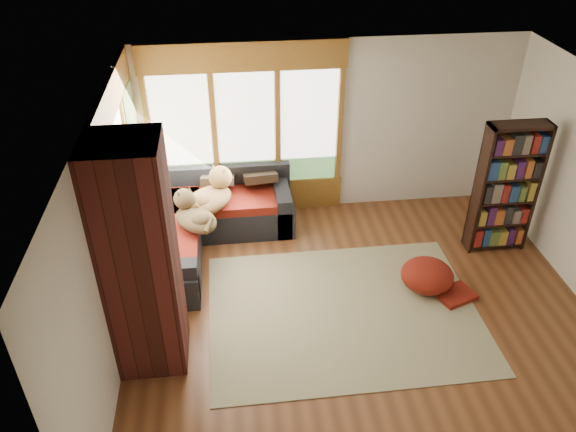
{
  "coord_description": "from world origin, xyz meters",
  "views": [
    {
      "loc": [
        -1.46,
        -4.85,
        4.7
      ],
      "look_at": [
        -0.8,
        0.81,
        0.95
      ],
      "focal_mm": 35.0,
      "sensor_mm": 36.0,
      "label": 1
    }
  ],
  "objects_px": {
    "bookshelf": "(506,189)",
    "dog_brindle": "(193,214)",
    "sectional_sofa": "(198,225)",
    "pouf": "(427,275)",
    "area_rug": "(343,311)",
    "brick_chimney": "(140,261)",
    "dog_tan": "(211,194)"
  },
  "relations": [
    {
      "from": "bookshelf",
      "to": "dog_brindle",
      "type": "bearing_deg",
      "value": 177.65
    },
    {
      "from": "sectional_sofa",
      "to": "pouf",
      "type": "xyz_separation_m",
      "value": [
        2.88,
        -1.29,
        -0.11
      ]
    },
    {
      "from": "sectional_sofa",
      "to": "area_rug",
      "type": "xyz_separation_m",
      "value": [
        1.74,
        -1.63,
        -0.3
      ]
    },
    {
      "from": "area_rug",
      "to": "pouf",
      "type": "relative_size",
      "value": 4.86
    },
    {
      "from": "brick_chimney",
      "to": "dog_tan",
      "type": "xyz_separation_m",
      "value": [
        0.65,
        2.09,
        -0.53
      ]
    },
    {
      "from": "dog_brindle",
      "to": "bookshelf",
      "type": "bearing_deg",
      "value": -126.83
    },
    {
      "from": "sectional_sofa",
      "to": "dog_tan",
      "type": "relative_size",
      "value": 2.36
    },
    {
      "from": "sectional_sofa",
      "to": "pouf",
      "type": "relative_size",
      "value": 3.32
    },
    {
      "from": "area_rug",
      "to": "brick_chimney",
      "type": "bearing_deg",
      "value": -169.08
    },
    {
      "from": "pouf",
      "to": "dog_tan",
      "type": "height_order",
      "value": "dog_tan"
    },
    {
      "from": "dog_tan",
      "to": "dog_brindle",
      "type": "xyz_separation_m",
      "value": [
        -0.23,
        -0.42,
        -0.04
      ]
    },
    {
      "from": "pouf",
      "to": "area_rug",
      "type": "bearing_deg",
      "value": -163.41
    },
    {
      "from": "dog_brindle",
      "to": "sectional_sofa",
      "type": "bearing_deg",
      "value": -37.34
    },
    {
      "from": "sectional_sofa",
      "to": "area_rug",
      "type": "distance_m",
      "value": 2.4
    },
    {
      "from": "brick_chimney",
      "to": "dog_tan",
      "type": "height_order",
      "value": "brick_chimney"
    },
    {
      "from": "area_rug",
      "to": "dog_tan",
      "type": "bearing_deg",
      "value": 132.73
    },
    {
      "from": "brick_chimney",
      "to": "dog_brindle",
      "type": "distance_m",
      "value": 1.81
    },
    {
      "from": "sectional_sofa",
      "to": "dog_brindle",
      "type": "bearing_deg",
      "value": -93.88
    },
    {
      "from": "area_rug",
      "to": "dog_tan",
      "type": "height_order",
      "value": "dog_tan"
    },
    {
      "from": "brick_chimney",
      "to": "dog_brindle",
      "type": "height_order",
      "value": "brick_chimney"
    },
    {
      "from": "bookshelf",
      "to": "pouf",
      "type": "bearing_deg",
      "value": -148.69
    },
    {
      "from": "bookshelf",
      "to": "brick_chimney",
      "type": "bearing_deg",
      "value": -161.73
    },
    {
      "from": "area_rug",
      "to": "dog_tan",
      "type": "distance_m",
      "value": 2.39
    },
    {
      "from": "area_rug",
      "to": "pouf",
      "type": "bearing_deg",
      "value": 16.59
    },
    {
      "from": "brick_chimney",
      "to": "sectional_sofa",
      "type": "xyz_separation_m",
      "value": [
        0.45,
        2.05,
        -1.0
      ]
    },
    {
      "from": "brick_chimney",
      "to": "sectional_sofa",
      "type": "height_order",
      "value": "brick_chimney"
    },
    {
      "from": "sectional_sofa",
      "to": "dog_tan",
      "type": "xyz_separation_m",
      "value": [
        0.21,
        0.04,
        0.47
      ]
    },
    {
      "from": "brick_chimney",
      "to": "sectional_sofa",
      "type": "relative_size",
      "value": 1.18
    },
    {
      "from": "sectional_sofa",
      "to": "pouf",
      "type": "height_order",
      "value": "sectional_sofa"
    },
    {
      "from": "brick_chimney",
      "to": "area_rug",
      "type": "bearing_deg",
      "value": 10.92
    },
    {
      "from": "sectional_sofa",
      "to": "dog_brindle",
      "type": "distance_m",
      "value": 0.58
    },
    {
      "from": "dog_tan",
      "to": "brick_chimney",
      "type": "bearing_deg",
      "value": -155.74
    }
  ]
}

